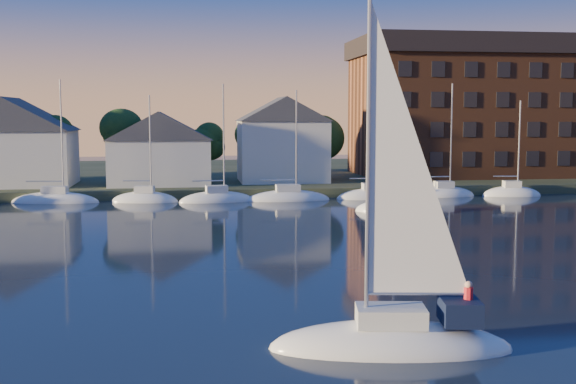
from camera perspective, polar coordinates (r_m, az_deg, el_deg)
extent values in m
plane|color=black|center=(26.10, -0.63, -13.50)|extent=(260.00, 260.00, 0.00)
cube|color=#303A21|center=(99.80, -6.24, 1.07)|extent=(160.00, 50.00, 2.00)
cube|color=brown|center=(76.94, -5.67, -0.43)|extent=(120.00, 3.00, 1.00)
cube|color=silver|center=(84.62, -20.95, 2.51)|extent=(13.00, 9.00, 6.00)
cube|color=silver|center=(81.59, -10.07, 2.35)|extent=(11.00, 8.00, 5.00)
cube|color=silver|center=(84.22, -0.46, 3.24)|extent=(10.00, 8.00, 7.00)
cube|color=brown|center=(96.79, 14.57, 5.79)|extent=(30.00, 16.00, 15.00)
cube|color=black|center=(97.16, 14.71, 10.93)|extent=(31.00, 17.00, 2.40)
cylinder|color=#342317|center=(88.82, -17.69, 1.97)|extent=(0.50, 0.50, 3.50)
sphere|color=#1A3C15|center=(88.63, -17.78, 4.84)|extent=(5.40, 5.40, 5.40)
cylinder|color=#342317|center=(87.84, -12.53, 2.07)|extent=(0.50, 0.50, 3.50)
sphere|color=#1A3C15|center=(87.65, -12.60, 4.98)|extent=(5.40, 5.40, 5.40)
cylinder|color=#342317|center=(87.58, -7.31, 2.16)|extent=(0.50, 0.50, 3.50)
sphere|color=#1A3C15|center=(87.39, -7.35, 5.07)|extent=(5.40, 5.40, 5.40)
cylinder|color=#342317|center=(88.05, -2.09, 2.23)|extent=(0.50, 0.50, 3.50)
sphere|color=#1A3C15|center=(87.86, -2.10, 5.12)|extent=(5.40, 5.40, 5.40)
cylinder|color=#342317|center=(89.24, 3.03, 2.27)|extent=(0.50, 0.50, 3.50)
sphere|color=#1A3C15|center=(89.05, 3.04, 5.13)|extent=(5.40, 5.40, 5.40)
cylinder|color=#342317|center=(91.12, 7.97, 2.30)|extent=(0.50, 0.50, 3.50)
sphere|color=#1A3C15|center=(90.94, 8.01, 5.10)|extent=(5.40, 5.40, 5.40)
cylinder|color=#342317|center=(93.65, 12.69, 2.31)|extent=(0.50, 0.50, 3.50)
sphere|color=#1A3C15|center=(93.47, 12.75, 5.04)|extent=(5.40, 5.40, 5.40)
cylinder|color=#342317|center=(96.78, 17.12, 2.31)|extent=(0.50, 0.50, 3.50)
sphere|color=#1A3C15|center=(96.60, 17.21, 4.95)|extent=(5.40, 5.40, 5.40)
cylinder|color=#342317|center=(100.44, 21.26, 2.30)|extent=(0.50, 0.50, 3.50)
sphere|color=#1A3C15|center=(100.27, 21.36, 4.83)|extent=(5.40, 5.40, 5.40)
ellipsoid|color=white|center=(74.99, -17.88, -0.87)|extent=(7.50, 2.40, 2.20)
cube|color=silver|center=(74.85, -17.91, 0.12)|extent=(2.10, 1.32, 0.70)
cylinder|color=#A5A8AD|center=(74.41, -17.46, 3.69)|extent=(0.16, 0.16, 10.00)
cylinder|color=#A5A8AD|center=(74.92, -18.55, 0.76)|extent=(3.15, 0.12, 0.12)
ellipsoid|color=white|center=(74.05, -11.77, -0.78)|extent=(7.50, 2.40, 2.20)
cube|color=silver|center=(73.90, -11.79, 0.22)|extent=(2.10, 1.32, 0.70)
cylinder|color=#A5A8AD|center=(73.53, -11.28, 3.83)|extent=(0.16, 0.16, 10.00)
cylinder|color=#A5A8AD|center=(73.88, -12.44, 0.86)|extent=(3.15, 0.12, 0.12)
ellipsoid|color=white|center=(73.96, -5.57, -0.69)|extent=(7.50, 2.40, 2.20)
cube|color=silver|center=(73.82, -5.58, 0.31)|extent=(2.10, 1.32, 0.70)
cylinder|color=#A5A8AD|center=(73.53, -5.03, 3.93)|extent=(0.16, 0.16, 10.00)
cylinder|color=#A5A8AD|center=(73.70, -6.23, 0.96)|extent=(3.15, 0.12, 0.12)
ellipsoid|color=white|center=(74.73, 0.57, -0.59)|extent=(7.50, 2.40, 2.20)
cube|color=silver|center=(74.59, 0.57, 0.40)|extent=(2.10, 1.32, 0.70)
cylinder|color=#A5A8AD|center=(74.38, 1.15, 3.98)|extent=(0.16, 0.16, 10.00)
cylinder|color=#A5A8AD|center=(74.39, -0.06, 1.04)|extent=(3.15, 0.12, 0.12)
ellipsoid|color=white|center=(76.34, 6.51, -0.49)|extent=(7.50, 2.40, 2.20)
cube|color=silver|center=(76.20, 6.53, 0.48)|extent=(2.10, 1.32, 0.70)
cylinder|color=#A5A8AD|center=(76.08, 7.12, 3.98)|extent=(0.16, 0.16, 10.00)
cylinder|color=#A5A8AD|center=(75.92, 5.93, 1.11)|extent=(3.15, 0.12, 0.12)
ellipsoid|color=white|center=(78.73, 12.16, -0.38)|extent=(7.50, 2.40, 2.20)
cube|color=silver|center=(78.60, 12.18, 0.56)|extent=(2.10, 1.32, 0.70)
cylinder|color=#A5A8AD|center=(78.56, 12.77, 3.94)|extent=(0.16, 0.16, 10.00)
cylinder|color=#A5A8AD|center=(78.24, 11.63, 1.17)|extent=(3.15, 0.12, 0.12)
ellipsoid|color=white|center=(81.84, 17.42, -0.29)|extent=(7.50, 2.40, 2.20)
cube|color=silver|center=(81.71, 17.45, 0.62)|extent=(2.10, 1.32, 0.70)
cylinder|color=#A5A8AD|center=(81.74, 18.03, 3.87)|extent=(0.16, 0.16, 10.00)
cylinder|color=#A5A8AD|center=(81.28, 16.94, 1.21)|extent=(3.15, 0.12, 0.12)
ellipsoid|color=white|center=(27.92, 8.09, -12.23)|extent=(9.50, 4.35, 2.20)
cube|color=silver|center=(27.54, 8.13, -9.66)|extent=(2.78, 2.00, 0.70)
cylinder|color=#A5A8AD|center=(26.46, 6.35, 2.37)|extent=(0.16, 0.16, 12.20)
cylinder|color=#A5A8AD|center=(27.46, 10.26, -7.91)|extent=(3.81, 0.72, 0.12)
cube|color=black|center=(27.92, 13.42, -9.13)|extent=(1.66, 1.97, 0.90)
ellipsoid|color=white|center=(65.21, 7.91, -1.64)|extent=(6.35, 5.36, 2.20)
cube|color=silver|center=(65.04, 7.92, -0.51)|extent=(2.11, 1.97, 0.70)
cylinder|color=#A5A8AD|center=(64.52, 8.50, 2.78)|extent=(0.16, 0.16, 8.20)
cylinder|color=#A5A8AD|center=(65.18, 7.36, 0.27)|extent=(2.22, 1.62, 0.12)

